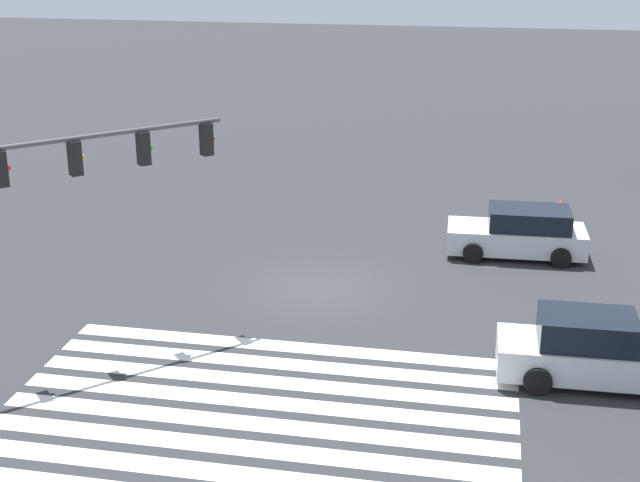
% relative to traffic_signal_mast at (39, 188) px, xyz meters
% --- Properties ---
extents(ground_plane, '(145.79, 145.79, 0.00)m').
position_rel_traffic_signal_mast_xyz_m(ground_plane, '(5.64, 5.64, -4.41)').
color(ground_plane, '#2B2D30').
extents(crosswalk_markings, '(11.45, 7.25, 0.01)m').
position_rel_traffic_signal_mast_xyz_m(crosswalk_markings, '(5.64, -1.69, -4.41)').
color(crosswalk_markings, silver).
rests_on(crosswalk_markings, ground_plane).
extents(traffic_signal_mast, '(5.84, 5.84, 5.72)m').
position_rel_traffic_signal_mast_xyz_m(traffic_signal_mast, '(0.00, 0.00, 0.00)').
color(traffic_signal_mast, '#47474C').
rests_on(traffic_signal_mast, ground_plane).
extents(car_1, '(4.48, 2.19, 1.61)m').
position_rel_traffic_signal_mast_xyz_m(car_1, '(11.50, 9.63, -3.64)').
color(car_1, silver).
rests_on(car_1, ground_plane).
extents(car_3, '(4.92, 2.03, 1.69)m').
position_rel_traffic_signal_mast_xyz_m(car_3, '(13.16, 1.24, -3.65)').
color(car_3, silver).
rests_on(car_3, ground_plane).
extents(fire_hydrant, '(0.22, 0.22, 0.86)m').
position_rel_traffic_signal_mast_xyz_m(fire_hydrant, '(13.01, 13.18, -3.98)').
color(fire_hydrant, red).
rests_on(fire_hydrant, ground_plane).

